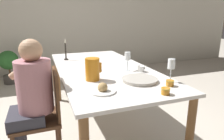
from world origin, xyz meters
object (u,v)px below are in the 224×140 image
(wine_glass_water, at_px, (128,57))
(red_pitcher, at_px, (92,69))
(chair_person_side, at_px, (44,114))
(serving_tray, at_px, (140,80))
(bread_plate, at_px, (103,89))
(wine_glass_juice, at_px, (171,65))
(person_seated, at_px, (31,94))
(jam_jar_amber, at_px, (170,83))
(teacup_near_person, at_px, (141,69))
(jam_jar_red, at_px, (166,91))
(potted_plant, at_px, (9,64))
(candlestick_tall, at_px, (66,52))

(wine_glass_water, bearing_deg, red_pitcher, -156.16)
(chair_person_side, distance_m, serving_tray, 0.95)
(bread_plate, bearing_deg, wine_glass_juice, 3.06)
(person_seated, xyz_separation_m, jam_jar_amber, (1.14, -0.40, 0.10))
(red_pitcher, xyz_separation_m, wine_glass_juice, (0.66, -0.30, 0.05))
(wine_glass_juice, xyz_separation_m, jam_jar_amber, (-0.07, -0.10, -0.13))
(red_pitcher, height_order, bread_plate, red_pitcher)
(teacup_near_person, xyz_separation_m, jam_jar_red, (-0.13, -0.64, 0.00))
(person_seated, distance_m, potted_plant, 2.74)
(red_pitcher, relative_size, potted_plant, 0.31)
(serving_tray, bearing_deg, potted_plant, 117.16)
(wine_glass_water, bearing_deg, bread_plate, -130.52)
(chair_person_side, height_order, bread_plate, chair_person_side)
(candlestick_tall, bearing_deg, wine_glass_juice, -59.14)
(red_pitcher, bearing_deg, jam_jar_red, -51.02)
(person_seated, height_order, jam_jar_red, person_seated)
(person_seated, bearing_deg, jam_jar_amber, -109.46)
(serving_tray, distance_m, jam_jar_red, 0.36)
(wine_glass_water, relative_size, teacup_near_person, 1.72)
(bread_plate, bearing_deg, person_seated, 148.15)
(jam_jar_amber, bearing_deg, chair_person_side, 157.99)
(jam_jar_amber, bearing_deg, potted_plant, 118.36)
(jam_jar_red, bearing_deg, serving_tray, 96.27)
(teacup_near_person, xyz_separation_m, candlestick_tall, (-0.68, 0.91, 0.08))
(jam_jar_amber, bearing_deg, bread_plate, 174.04)
(serving_tray, height_order, potted_plant, serving_tray)
(wine_glass_juice, bearing_deg, teacup_near_person, 103.31)
(jam_jar_red, bearing_deg, chair_person_side, 147.55)
(wine_glass_juice, height_order, potted_plant, wine_glass_juice)
(red_pitcher, bearing_deg, potted_plant, 111.81)
(wine_glass_water, xyz_separation_m, jam_jar_amber, (0.14, -0.59, -0.13))
(person_seated, height_order, teacup_near_person, person_seated)
(wine_glass_juice, xyz_separation_m, bread_plate, (-0.66, -0.04, -0.14))
(person_seated, xyz_separation_m, wine_glass_water, (1.00, 0.19, 0.23))
(bread_plate, bearing_deg, wine_glass_water, 49.48)
(jam_jar_amber, distance_m, candlestick_tall, 1.57)
(red_pitcher, distance_m, bread_plate, 0.34)
(wine_glass_juice, bearing_deg, bread_plate, -176.94)
(wine_glass_water, height_order, wine_glass_juice, wine_glass_juice)
(wine_glass_water, xyz_separation_m, candlestick_tall, (-0.57, 0.81, -0.05))
(jam_jar_amber, relative_size, jam_jar_red, 1.00)
(wine_glass_juice, height_order, bread_plate, wine_glass_juice)
(chair_person_side, xyz_separation_m, wine_glass_juice, (1.13, -0.33, 0.45))
(teacup_near_person, bearing_deg, bread_plate, -143.05)
(teacup_near_person, xyz_separation_m, bread_plate, (-0.57, -0.43, -0.01))
(serving_tray, bearing_deg, candlestick_tall, 113.43)
(wine_glass_juice, distance_m, teacup_near_person, 0.42)
(wine_glass_juice, bearing_deg, jam_jar_red, -131.79)
(person_seated, relative_size, jam_jar_red, 16.75)
(wine_glass_juice, bearing_deg, chair_person_side, 163.74)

